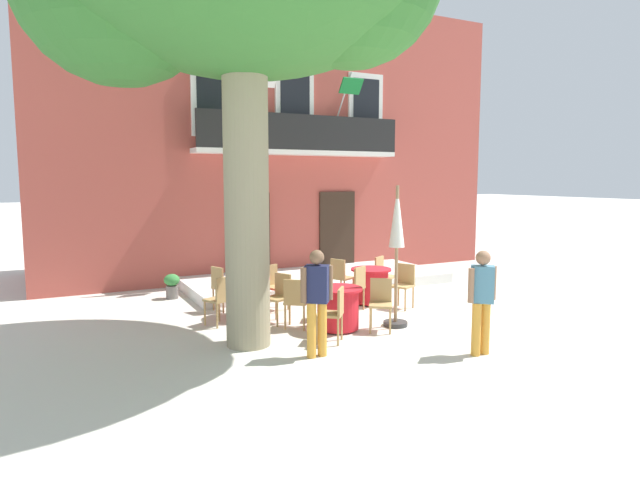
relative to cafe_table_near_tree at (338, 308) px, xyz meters
name	(u,v)px	position (x,y,z in m)	size (l,w,h in m)	color
ground_plane	(440,312)	(2.43, 0.17, -0.39)	(120.00, 120.00, 0.00)	beige
building_facade	(267,142)	(1.50, 7.16, 3.36)	(13.00, 5.09, 7.50)	#B24C42
entrance_step_platform	(317,280)	(1.50, 3.82, -0.27)	(6.49, 2.70, 0.25)	silver
cafe_table_near_tree	(338,308)	(0.00, 0.00, 0.00)	(0.86, 0.86, 0.76)	red
cafe_chair_near_tree_0	(335,292)	(0.32, 0.68, 0.14)	(0.55, 0.55, 0.91)	tan
cafe_chair_near_tree_1	(296,300)	(-0.64, 0.39, 0.14)	(0.56, 0.56, 0.91)	tan
cafe_chair_near_tree_2	(334,311)	(-0.41, -0.63, 0.14)	(0.56, 0.56, 0.91)	tan
cafe_chair_near_tree_3	(381,301)	(0.66, -0.36, 0.14)	(0.56, 0.56, 0.91)	tan
cafe_table_middle	(371,285)	(1.61, 1.46, 0.00)	(0.86, 0.86, 0.76)	red
cafe_chair_middle_0	(404,283)	(2.01, 0.82, 0.14)	(0.53, 0.53, 0.91)	tan
cafe_chair_middle_1	(383,274)	(2.22, 1.90, 0.14)	(0.55, 0.55, 0.91)	tan
cafe_chair_middle_2	(341,276)	(1.23, 2.11, 0.14)	(0.53, 0.53, 0.91)	tan
cafe_chair_middle_3	(355,285)	(0.98, 1.05, 0.14)	(0.54, 0.54, 0.91)	tan
cafe_table_front	(248,297)	(-1.12, 1.58, 0.00)	(0.86, 0.86, 0.76)	red
cafe_chair_front_0	(279,294)	(-0.73, 0.93, 0.14)	(0.53, 0.53, 0.91)	tan
cafe_chair_front_1	(274,284)	(-0.45, 1.92, 0.14)	(0.52, 0.52, 0.91)	tan
cafe_chair_front_2	(222,285)	(-1.43, 2.26, 0.14)	(0.51, 0.51, 0.91)	tan
cafe_chair_front_3	(221,297)	(-1.77, 1.20, 0.14)	(0.53, 0.53, 0.91)	tan
cafe_umbrella	(397,235)	(1.06, -0.25, 1.27)	(0.44, 0.44, 2.55)	#997A56
ground_planter_left	(172,285)	(-2.10, 3.87, -0.08)	(0.34, 0.34, 0.56)	slate
pedestrian_near_entrance	(317,297)	(-0.98, -1.13, 0.52)	(0.53, 0.38, 1.63)	gold
pedestrian_mid_plaza	(482,296)	(1.28, -2.18, 0.51)	(0.53, 0.39, 1.60)	gold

